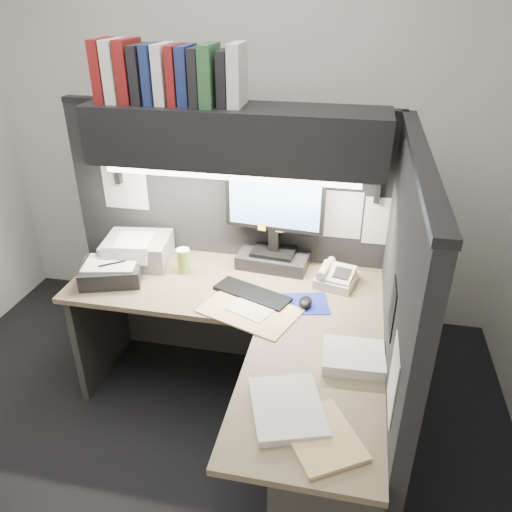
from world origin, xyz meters
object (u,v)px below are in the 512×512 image
Objects in this scene: coffee_cup at (183,261)px; notebook_stack at (112,272)px; printer at (138,250)px; desk at (263,403)px; telephone at (336,277)px; keyboard at (252,294)px; overhead_shelf at (235,136)px; monitor at (274,228)px.

coffee_cup reaches higher than notebook_stack.
printer is 1.15× the size of notebook_stack.
desk is 8.07× the size of telephone.
coffee_cup is 0.40m from notebook_stack.
keyboard is at bearing -25.68° from printer.
overhead_shelf is 4.81× the size of notebook_stack.
overhead_shelf is at bearing 139.24° from keyboard.
telephone is 0.86m from coffee_cup.
telephone is at bearing -6.98° from overhead_shelf.
telephone is 1.24m from notebook_stack.
telephone is 1.57× the size of coffee_cup.
notebook_stack is (-0.95, 0.48, 0.34)m from desk.
overhead_shelf reaches higher than notebook_stack.
monitor is (0.20, 0.07, -0.53)m from overhead_shelf.
overhead_shelf is at bearing -156.44° from monitor.
printer reaches higher than desk.
overhead_shelf is 11.55× the size of coffee_cup.
coffee_cup is at bearing -179.23° from keyboard.
overhead_shelf is 7.35× the size of telephone.
monitor is 0.42m from keyboard.
overhead_shelf is 0.77m from coffee_cup.
notebook_stack is at bearing -153.00° from monitor.
printer reaches higher than coffee_cup.
overhead_shelf is 2.57× the size of monitor.
monitor is at bearing 18.45° from overhead_shelf.
printer is at bearing 167.51° from coffee_cup.
telephone is (0.43, 0.21, 0.03)m from keyboard.
printer is at bearing -175.83° from keyboard.
coffee_cup is (-0.29, -0.11, -0.70)m from overhead_shelf.
telephone is at bearing -9.35° from printer.
printer is (-0.31, 0.07, 0.01)m from coffee_cup.
monitor is at bearing 97.03° from desk.
desk is at bearing -46.37° from printer.
overhead_shelf is 0.92m from printer.
coffee_cup is at bearing 24.11° from notebook_stack.
telephone is (0.57, -0.07, -0.73)m from overhead_shelf.
keyboard reaches higher than desk.
keyboard is 0.47m from coffee_cup.
telephone is 1.17m from printer.
desk is 0.98m from monitor.
desk is at bearing -47.24° from coffee_cup.
keyboard is (0.15, -0.28, -0.76)m from overhead_shelf.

